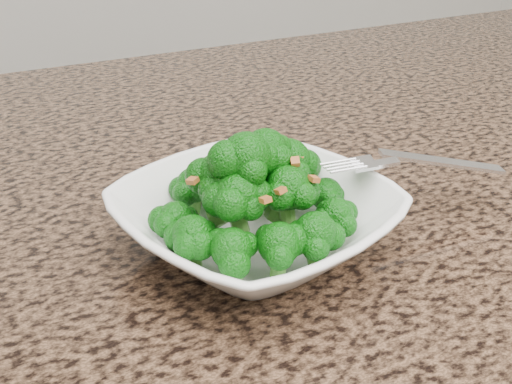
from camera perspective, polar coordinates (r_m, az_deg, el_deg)
name	(u,v)px	position (r m, az deg, el deg)	size (l,w,h in m)	color
granite_counter	(278,232)	(0.55, 1.99, -3.60)	(1.64, 1.04, 0.03)	brown
bowl	(256,221)	(0.49, 0.00, -2.63)	(0.20, 0.20, 0.05)	white
broccoli_pile	(256,154)	(0.46, 0.00, 3.39)	(0.18, 0.18, 0.06)	#0D620B
garlic_topping	(256,109)	(0.45, 0.00, 7.42)	(0.11, 0.11, 0.01)	#B4662B
fork	(389,162)	(0.52, 11.72, 2.64)	(0.18, 0.03, 0.01)	silver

